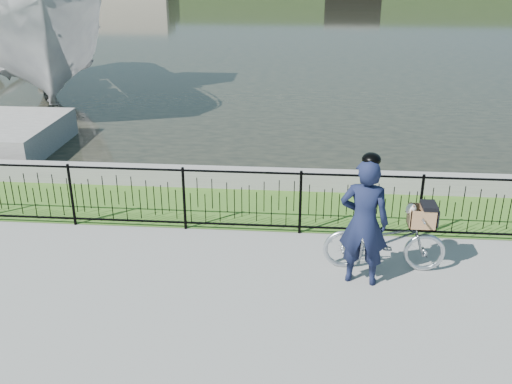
{
  "coord_description": "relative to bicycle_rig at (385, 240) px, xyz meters",
  "views": [
    {
      "loc": [
        0.98,
        -7.26,
        4.51
      ],
      "look_at": [
        0.29,
        1.0,
        1.0
      ],
      "focal_mm": 40.0,
      "sensor_mm": 36.0,
      "label": 1
    }
  ],
  "objects": [
    {
      "name": "bicycle_rig",
      "position": [
        0.0,
        0.0,
        0.0
      ],
      "size": [
        1.83,
        0.64,
        1.13
      ],
      "color": "#ACB1B8",
      "rests_on": "ground"
    },
    {
      "name": "fence",
      "position": [
        -2.3,
        1.09,
        0.08
      ],
      "size": [
        14.0,
        0.06,
        1.15
      ],
      "primitive_type": null,
      "color": "black",
      "rests_on": "ground"
    },
    {
      "name": "cyclist",
      "position": [
        -0.39,
        -0.4,
        0.49
      ],
      "size": [
        0.77,
        0.57,
        1.99
      ],
      "color": "#121833",
      "rests_on": "ground"
    },
    {
      "name": "quay_wall",
      "position": [
        -2.3,
        3.09,
        -0.29
      ],
      "size": [
        60.0,
        0.3,
        0.4
      ],
      "primitive_type": "cube",
      "color": "gray",
      "rests_on": "ground"
    },
    {
      "name": "boat_near",
      "position": [
        -9.7,
        10.4,
        1.55
      ],
      "size": [
        7.8,
        10.63,
        5.66
      ],
      "color": "#A8A8A8",
      "rests_on": "water"
    },
    {
      "name": "water",
      "position": [
        -2.3,
        32.49,
        -0.49
      ],
      "size": [
        120.0,
        120.0,
        0.0
      ],
      "primitive_type": "plane",
      "color": "black",
      "rests_on": "ground"
    },
    {
      "name": "ground",
      "position": [
        -2.3,
        -0.51,
        -0.49
      ],
      "size": [
        120.0,
        120.0,
        0.0
      ],
      "primitive_type": "plane",
      "color": "gray",
      "rests_on": "ground"
    },
    {
      "name": "grass_strip",
      "position": [
        -2.3,
        2.09,
        -0.49
      ],
      "size": [
        60.0,
        2.0,
        0.01
      ],
      "primitive_type": "cube",
      "color": "#3C651F",
      "rests_on": "ground"
    }
  ]
}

